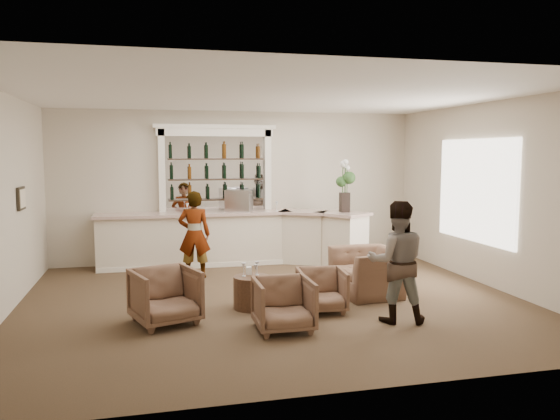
# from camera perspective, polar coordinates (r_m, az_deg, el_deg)

# --- Properties ---
(ground) EXTENTS (8.00, 8.00, 0.00)m
(ground) POSITION_cam_1_polar(r_m,az_deg,el_deg) (9.00, -0.69, -9.44)
(ground) COLOR brown
(ground) RESTS_ON ground
(room_shell) EXTENTS (8.04, 7.02, 3.32)m
(room_shell) POSITION_cam_1_polar(r_m,az_deg,el_deg) (9.40, -0.71, 5.66)
(room_shell) COLOR beige
(room_shell) RESTS_ON ground
(bar_counter) EXTENTS (5.72, 1.80, 1.14)m
(bar_counter) POSITION_cam_1_polar(r_m,az_deg,el_deg) (11.73, -4.75, -2.96)
(bar_counter) COLOR white
(bar_counter) RESTS_ON ground
(back_bar_alcove) EXTENTS (2.64, 0.25, 3.00)m
(back_bar_alcove) POSITION_cam_1_polar(r_m,az_deg,el_deg) (11.95, -6.71, 4.22)
(back_bar_alcove) COLOR white
(back_bar_alcove) RESTS_ON ground
(cocktail_table) EXTENTS (0.57, 0.57, 0.50)m
(cocktail_table) POSITION_cam_1_polar(r_m,az_deg,el_deg) (8.53, -2.96, -8.57)
(cocktail_table) COLOR brown
(cocktail_table) RESTS_ON ground
(sommelier) EXTENTS (0.66, 0.49, 1.68)m
(sommelier) POSITION_cam_1_polar(r_m,az_deg,el_deg) (10.57, -8.94, -2.55)
(sommelier) COLOR gray
(sommelier) RESTS_ON ground
(guest) EXTENTS (0.99, 0.86, 1.73)m
(guest) POSITION_cam_1_polar(r_m,az_deg,el_deg) (7.90, 12.10, -5.31)
(guest) COLOR gray
(guest) RESTS_ON ground
(armchair_left) EXTENTS (1.08, 1.09, 0.79)m
(armchair_left) POSITION_cam_1_polar(r_m,az_deg,el_deg) (7.91, -11.89, -8.80)
(armchair_left) COLOR brown
(armchair_left) RESTS_ON ground
(armchair_center) EXTENTS (0.77, 0.79, 0.71)m
(armchair_center) POSITION_cam_1_polar(r_m,az_deg,el_deg) (7.47, 0.38, -9.85)
(armchair_center) COLOR brown
(armchair_center) RESTS_ON ground
(armchair_right) EXTENTS (0.77, 0.79, 0.65)m
(armchair_right) POSITION_cam_1_polar(r_m,az_deg,el_deg) (8.36, 4.37, -8.36)
(armchair_right) COLOR brown
(armchair_right) RESTS_ON ground
(armchair_far) EXTENTS (1.14, 1.28, 0.77)m
(armchair_far) POSITION_cam_1_polar(r_m,az_deg,el_deg) (9.41, 9.35, -6.42)
(armchair_far) COLOR brown
(armchair_far) RESTS_ON ground
(espresso_machine) EXTENTS (0.66, 0.62, 0.47)m
(espresso_machine) POSITION_cam_1_polar(r_m,az_deg,el_deg) (11.74, -4.30, 0.99)
(espresso_machine) COLOR silver
(espresso_machine) RESTS_ON bar_counter
(flower_vase) EXTENTS (0.29, 0.29, 1.10)m
(flower_vase) POSITION_cam_1_polar(r_m,az_deg,el_deg) (11.64, 6.78, 2.84)
(flower_vase) COLOR black
(flower_vase) RESTS_ON bar_counter
(wine_glass_bar_left) EXTENTS (0.07, 0.07, 0.21)m
(wine_glass_bar_left) POSITION_cam_1_polar(r_m,az_deg,el_deg) (11.53, -9.67, 0.19)
(wine_glass_bar_left) COLOR white
(wine_glass_bar_left) RESTS_ON bar_counter
(wine_glass_bar_right) EXTENTS (0.07, 0.07, 0.21)m
(wine_glass_bar_right) POSITION_cam_1_polar(r_m,az_deg,el_deg) (11.76, -0.33, 0.39)
(wine_glass_bar_right) COLOR white
(wine_glass_bar_right) RESTS_ON bar_counter
(wine_glass_tbl_a) EXTENTS (0.07, 0.07, 0.21)m
(wine_glass_tbl_a) POSITION_cam_1_polar(r_m,az_deg,el_deg) (8.46, -3.81, -6.24)
(wine_glass_tbl_a) COLOR white
(wine_glass_tbl_a) RESTS_ON cocktail_table
(wine_glass_tbl_b) EXTENTS (0.07, 0.07, 0.21)m
(wine_glass_tbl_b) POSITION_cam_1_polar(r_m,az_deg,el_deg) (8.54, -2.41, -6.10)
(wine_glass_tbl_b) COLOR white
(wine_glass_tbl_b) RESTS_ON cocktail_table
(wine_glass_tbl_c) EXTENTS (0.07, 0.07, 0.21)m
(wine_glass_tbl_c) POSITION_cam_1_polar(r_m,az_deg,el_deg) (8.33, -2.53, -6.42)
(wine_glass_tbl_c) COLOR white
(wine_glass_tbl_c) RESTS_ON cocktail_table
(napkin_holder) EXTENTS (0.08, 0.08, 0.12)m
(napkin_holder) POSITION_cam_1_polar(r_m,az_deg,el_deg) (8.59, -3.27, -6.35)
(napkin_holder) COLOR white
(napkin_holder) RESTS_ON cocktail_table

